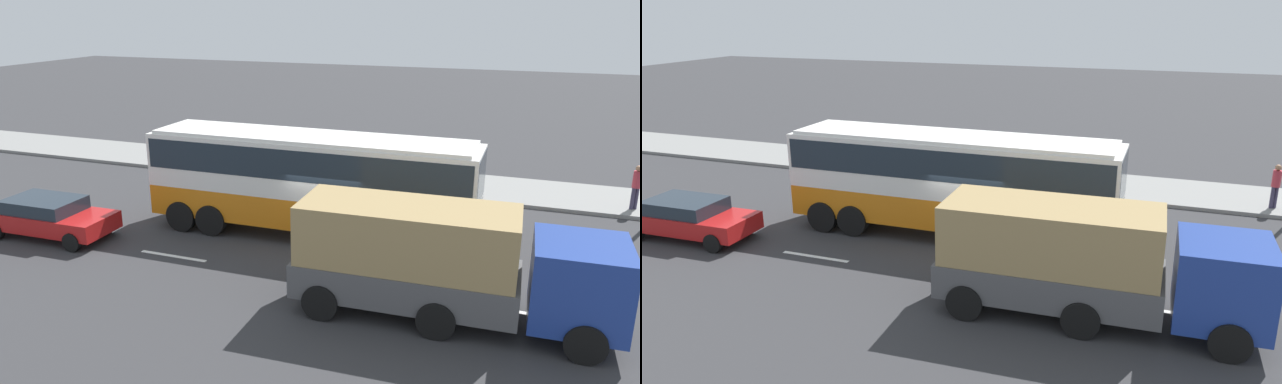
{
  "view_description": "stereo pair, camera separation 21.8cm",
  "coord_description": "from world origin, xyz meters",
  "views": [
    {
      "loc": [
        6.41,
        -18.13,
        7.8
      ],
      "look_at": [
        -0.43,
        0.2,
        1.73
      ],
      "focal_mm": 34.25,
      "sensor_mm": 36.0,
      "label": 1
    },
    {
      "loc": [
        6.21,
        -18.21,
        7.8
      ],
      "look_at": [
        -0.43,
        0.2,
        1.73
      ],
      "focal_mm": 34.25,
      "sensor_mm": 36.0,
      "label": 2
    }
  ],
  "objects": [
    {
      "name": "ground_plane",
      "position": [
        0.0,
        0.0,
        0.0
      ],
      "size": [
        120.0,
        120.0,
        0.0
      ],
      "primitive_type": "plane",
      "color": "#333335"
    },
    {
      "name": "lane_centreline",
      "position": [
        -1.0,
        -2.77,
        0.0
      ],
      "size": [
        33.11,
        0.16,
        0.01
      ],
      "color": "white",
      "rests_on": "ground_plane"
    },
    {
      "name": "sidewalk_curb",
      "position": [
        0.0,
        8.22,
        0.07
      ],
      "size": [
        80.0,
        4.0,
        0.15
      ],
      "primitive_type": "cube",
      "color": "gray",
      "rests_on": "ground_plane"
    },
    {
      "name": "cargo_truck",
      "position": [
        4.43,
        -3.73,
        1.59
      ],
      "size": [
        8.16,
        2.74,
        2.94
      ],
      "rotation": [
        0.0,
        0.0,
        0.03
      ],
      "color": "navy",
      "rests_on": "ground_plane"
    },
    {
      "name": "car_red_compact",
      "position": [
        -9.38,
        -2.73,
        0.74
      ],
      "size": [
        4.56,
        2.06,
        1.37
      ],
      "rotation": [
        0.0,
        0.0,
        0.02
      ],
      "color": "#B21919",
      "rests_on": "ground_plane"
    },
    {
      "name": "pedestrian_near_curb",
      "position": [
        9.96,
        7.15,
        1.16
      ],
      "size": [
        0.32,
        0.32,
        1.75
      ],
      "rotation": [
        0.0,
        0.0,
        2.15
      ],
      "color": "#38334C",
      "rests_on": "sidewalk_curb"
    },
    {
      "name": "coach_bus",
      "position": [
        -0.91,
        0.53,
        2.21
      ],
      "size": [
        11.38,
        2.71,
        3.58
      ],
      "rotation": [
        0.0,
        0.0,
        0.01
      ],
      "color": "orange",
      "rests_on": "ground_plane"
    }
  ]
}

